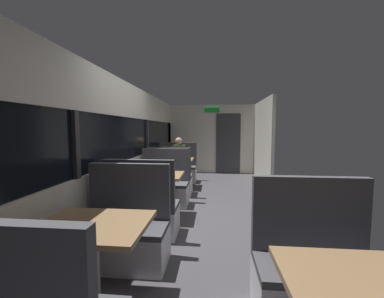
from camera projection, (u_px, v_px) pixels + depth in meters
The scene contains 14 objects.
ground_plane at pixel (208, 219), 3.98m from camera, with size 3.30×9.20×0.02m, color #423F44.
carriage_window_panel_left at pixel (123, 152), 4.02m from camera, with size 0.09×8.48×2.30m.
carriage_end_bulkhead at pixel (213, 139), 8.04m from camera, with size 2.90×0.11×2.30m.
carriage_aisle_panel_right at pixel (263, 141), 6.72m from camera, with size 0.08×2.40×2.30m, color beige.
dining_table_near_window at pixel (92, 235), 1.93m from camera, with size 0.90×0.70×0.74m.
bench_near_window_facing_entry at pixel (125, 234), 2.65m from camera, with size 0.95×0.50×1.10m.
dining_table_mid_window at pixel (155, 180), 4.00m from camera, with size 0.90×0.70×0.74m.
bench_mid_window_facing_end at pixel (143, 213), 3.33m from camera, with size 0.95×0.50×1.10m.
bench_mid_window_facing_entry at pixel (164, 188), 4.72m from camera, with size 0.95×0.50×1.10m.
dining_table_far_window at pixel (175, 163), 6.06m from camera, with size 0.90×0.70×0.74m.
bench_far_window_facing_end at pixel (171, 181), 5.39m from camera, with size 0.95×0.50×1.10m.
bench_far_window_facing_entry at pixel (179, 170), 6.78m from camera, with size 0.95×0.50×1.10m.
bench_front_aisle_facing_entry at pixel (315, 277), 1.89m from camera, with size 0.95×0.50×1.10m.
seated_passenger at pixel (179, 163), 6.69m from camera, with size 0.47×0.55×1.26m.
Camera 1 is at (0.09, -3.87, 1.50)m, focal length 22.28 mm.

